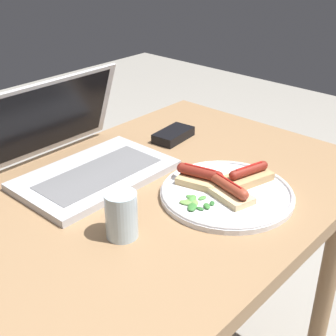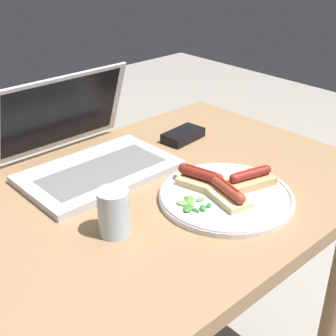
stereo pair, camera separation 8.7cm
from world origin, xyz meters
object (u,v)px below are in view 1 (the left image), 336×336
Objects in this scene: plate at (227,193)px; external_drive at (173,135)px; drinking_glass at (121,215)px; laptop at (83,157)px.

external_drive is at bearing 62.13° from plate.
drinking_glass is 0.75× the size of external_drive.
external_drive is (0.41, 0.23, -0.03)m from drinking_glass.
plate is 0.27m from drinking_glass.
laptop reaches higher than external_drive.
laptop is 0.29m from drinking_glass.
laptop reaches higher than drinking_glass.
plate is at bearing -14.43° from drinking_glass.
laptop is at bearing 113.08° from plate.
laptop is 0.30m from external_drive.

